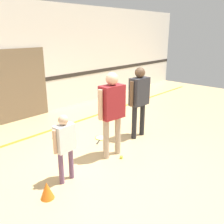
# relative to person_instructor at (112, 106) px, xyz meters

# --- Properties ---
(ground_plane) EXTENTS (16.00, 16.00, 0.00)m
(ground_plane) POSITION_rel_person_instructor_xyz_m (-0.21, 0.04, -1.04)
(ground_plane) COLOR tan
(wall_back) EXTENTS (16.00, 0.07, 3.20)m
(wall_back) POSITION_rel_person_instructor_xyz_m (-0.21, 3.42, 0.55)
(wall_back) COLOR silver
(wall_back) RESTS_ON ground_plane
(floor_stripe) EXTENTS (14.40, 0.10, 0.01)m
(floor_stripe) POSITION_rel_person_instructor_xyz_m (-0.21, 2.05, -1.04)
(floor_stripe) COLOR orange
(floor_stripe) RESTS_ON ground_plane
(person_instructor) EXTENTS (0.64, 0.31, 1.68)m
(person_instructor) POSITION_rel_person_instructor_xyz_m (0.00, 0.00, 0.00)
(person_instructor) COLOR tan
(person_instructor) RESTS_ON ground_plane
(person_student_left) EXTENTS (0.44, 0.19, 1.17)m
(person_student_left) POSITION_rel_person_instructor_xyz_m (-1.17, -0.04, -0.32)
(person_student_left) COLOR #6B4C70
(person_student_left) RESTS_ON ground_plane
(person_student_right) EXTENTS (0.63, 0.27, 1.65)m
(person_student_right) POSITION_rel_person_instructor_xyz_m (1.13, 0.19, -0.02)
(person_student_right) COLOR #232328
(person_student_right) RESTS_ON ground_plane
(racket_spare_on_floor) EXTENTS (0.36, 0.56, 0.03)m
(racket_spare_on_floor) POSITION_rel_person_instructor_xyz_m (-0.38, 1.23, -1.03)
(racket_spare_on_floor) COLOR #C6D838
(racket_spare_on_floor) RESTS_ON ground_plane
(racket_second_spare) EXTENTS (0.52, 0.40, 0.03)m
(racket_second_spare) POSITION_rel_person_instructor_xyz_m (0.45, 0.76, -1.03)
(racket_second_spare) COLOR #C6D838
(racket_second_spare) RESTS_ON ground_plane
(tennis_ball_near_instructor) EXTENTS (0.07, 0.07, 0.07)m
(tennis_ball_near_instructor) POSITION_rel_person_instructor_xyz_m (0.02, -0.23, -1.01)
(tennis_ball_near_instructor) COLOR #CCE038
(tennis_ball_near_instructor) RESTS_ON ground_plane
(tennis_ball_by_spare_racket) EXTENTS (0.07, 0.07, 0.07)m
(tennis_ball_by_spare_racket) POSITION_rel_person_instructor_xyz_m (-0.18, 1.39, -1.01)
(tennis_ball_by_spare_racket) COLOR #CCE038
(tennis_ball_by_spare_racket) RESTS_ON ground_plane
(training_cone) EXTENTS (0.21, 0.21, 0.27)m
(training_cone) POSITION_rel_person_instructor_xyz_m (-1.67, -0.20, -0.91)
(training_cone) COLOR orange
(training_cone) RESTS_ON ground_plane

